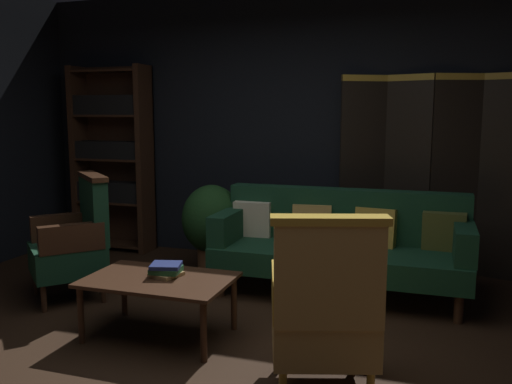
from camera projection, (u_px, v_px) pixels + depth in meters
ground_plane at (217, 354)px, 3.50m from camera, size 10.00×10.00×0.00m
back_wall at (306, 127)px, 5.60m from camera, size 7.20×0.10×2.80m
folding_screen at (431, 172)px, 5.12m from camera, size 1.72×0.26×1.90m
bookshelf at (113, 155)px, 6.07m from camera, size 0.90×0.32×2.05m
velvet_couch at (341, 241)px, 4.64m from camera, size 2.12×0.78×0.88m
coffee_table at (159, 284)px, 3.74m from camera, size 1.00×0.64×0.42m
armchair_gilt_accent at (324, 309)px, 2.95m from camera, size 0.72×0.72×1.04m
armchair_wing_left at (75, 241)px, 4.51m from camera, size 0.82×0.82×1.04m
potted_plant at (212, 223)px, 5.19m from camera, size 0.57×0.57×0.86m
book_tan_leather at (166, 274)px, 3.77m from camera, size 0.23×0.23×0.03m
book_green_cloth at (166, 270)px, 3.77m from camera, size 0.22×0.20×0.04m
book_navy_cloth at (166, 265)px, 3.77m from camera, size 0.24×0.22×0.03m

